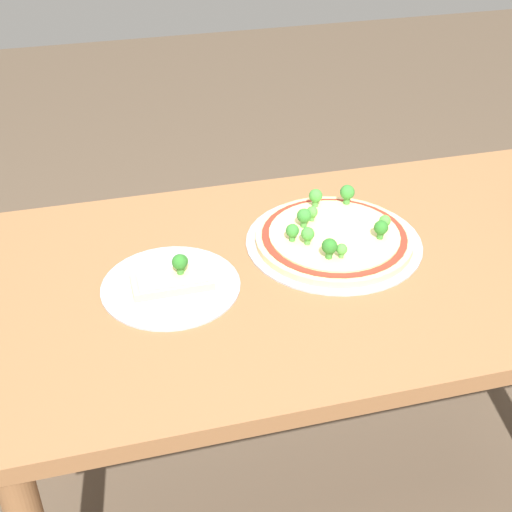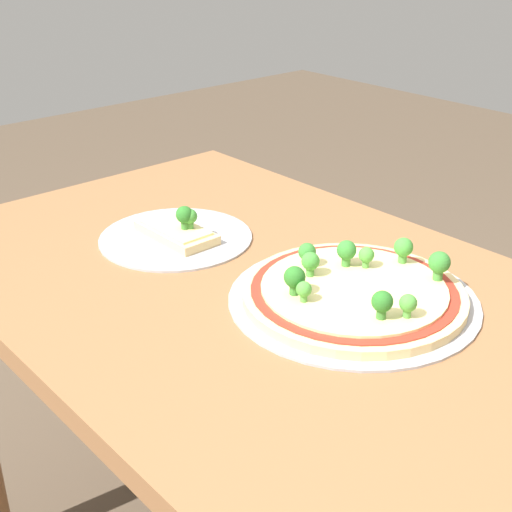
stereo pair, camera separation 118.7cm
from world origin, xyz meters
The scene contains 4 objects.
ground_plane centered at (0.00, 0.00, 0.00)m, with size 8.00×8.00×0.00m, color brown.
dining_table centered at (0.00, 0.00, 0.66)m, with size 1.34×0.73×0.77m.
pizza_tray_whole centered at (0.04, 0.07, 0.79)m, with size 0.37×0.37×0.07m.
pizza_tray_slice centered at (-0.31, 0.00, 0.78)m, with size 0.27×0.27×0.07m.
Camera 1 is at (-0.43, -1.09, 1.59)m, focal length 50.00 mm.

